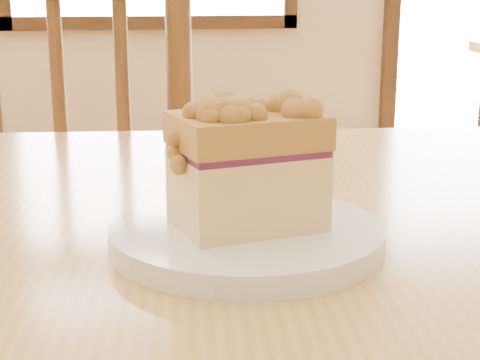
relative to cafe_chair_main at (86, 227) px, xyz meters
name	(u,v)px	position (x,y,z in m)	size (l,w,h in m)	color
cafe_chair_main	(86,227)	(0.00, 0.00, 0.00)	(0.53, 0.53, 1.03)	#593418
plate	(247,236)	(0.15, -0.78, 0.24)	(0.22, 0.22, 0.02)	white
cake_slice	(243,158)	(0.15, -0.78, 0.30)	(0.13, 0.11, 0.11)	#F4CB8A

